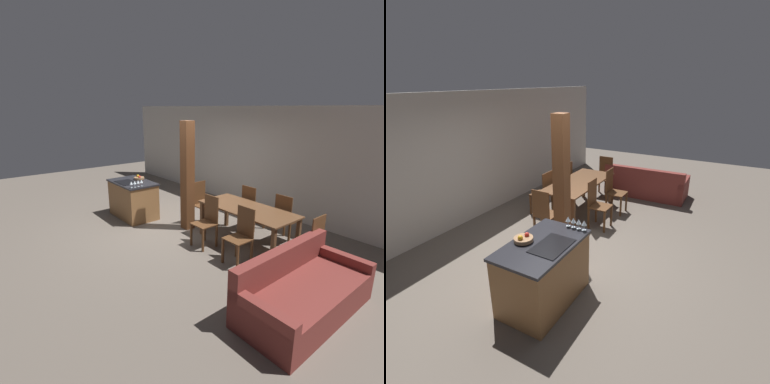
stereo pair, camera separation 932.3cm
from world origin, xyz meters
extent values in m
plane|color=#665B51|center=(0.00, 0.00, 0.00)|extent=(16.00, 16.00, 0.00)
cube|color=beige|center=(0.00, 2.69, 1.35)|extent=(11.20, 0.08, 2.70)
cube|color=olive|center=(-1.18, -0.25, 0.43)|extent=(1.24, 0.75, 0.86)
cube|color=#232328|center=(-1.18, -0.25, 0.88)|extent=(1.28, 0.79, 0.04)
cube|color=black|center=(-1.18, -0.41, 0.91)|extent=(0.56, 0.40, 0.01)
cylinder|color=#99704C|center=(-1.26, -0.02, 0.94)|extent=(0.26, 0.26, 0.05)
sphere|color=red|center=(-1.21, -0.03, 0.98)|extent=(0.06, 0.06, 0.06)
sphere|color=gold|center=(-1.32, -0.01, 0.99)|extent=(0.07, 0.07, 0.07)
cylinder|color=silver|center=(-0.62, -0.57, 0.92)|extent=(0.06, 0.06, 0.00)
cylinder|color=silver|center=(-0.62, -0.57, 0.96)|extent=(0.01, 0.01, 0.08)
cone|color=silver|center=(-0.62, -0.57, 1.03)|extent=(0.07, 0.07, 0.07)
cylinder|color=silver|center=(-0.62, -0.49, 0.92)|extent=(0.06, 0.06, 0.00)
cylinder|color=silver|center=(-0.62, -0.49, 0.96)|extent=(0.01, 0.01, 0.08)
cone|color=silver|center=(-0.62, -0.49, 1.03)|extent=(0.07, 0.07, 0.07)
cylinder|color=silver|center=(-0.62, -0.40, 0.92)|extent=(0.06, 0.06, 0.00)
cylinder|color=silver|center=(-0.62, -0.40, 0.96)|extent=(0.01, 0.01, 0.08)
cone|color=silver|center=(-0.62, -0.40, 1.03)|extent=(0.07, 0.07, 0.07)
cylinder|color=silver|center=(-0.62, -0.31, 0.92)|extent=(0.06, 0.06, 0.00)
cylinder|color=silver|center=(-0.62, -0.31, 0.96)|extent=(0.01, 0.01, 0.08)
cone|color=silver|center=(-0.62, -0.31, 1.03)|extent=(0.07, 0.07, 0.07)
cube|color=brown|center=(1.65, 0.75, 0.74)|extent=(1.97, 0.88, 0.03)
cube|color=brown|center=(0.73, 0.38, 0.36)|extent=(0.07, 0.07, 0.73)
cube|color=brown|center=(2.57, 0.38, 0.36)|extent=(0.07, 0.07, 0.73)
cube|color=brown|center=(0.73, 1.13, 0.36)|extent=(0.07, 0.07, 0.73)
cube|color=brown|center=(2.57, 1.13, 0.36)|extent=(0.07, 0.07, 0.73)
cube|color=brown|center=(1.20, 0.01, 0.47)|extent=(0.40, 0.40, 0.02)
cube|color=brown|center=(1.20, 0.20, 0.74)|extent=(0.38, 0.02, 0.53)
cube|color=brown|center=(1.03, -0.16, 0.23)|extent=(0.04, 0.04, 0.46)
cube|color=brown|center=(1.38, -0.16, 0.23)|extent=(0.04, 0.04, 0.46)
cube|color=brown|center=(1.03, 0.19, 0.23)|extent=(0.04, 0.04, 0.46)
cube|color=brown|center=(1.38, 0.19, 0.23)|extent=(0.04, 0.04, 0.46)
cube|color=brown|center=(2.09, 0.01, 0.47)|extent=(0.40, 0.40, 0.02)
cube|color=brown|center=(2.09, 0.20, 0.74)|extent=(0.38, 0.02, 0.53)
cube|color=brown|center=(1.91, -0.16, 0.23)|extent=(0.04, 0.04, 0.46)
cube|color=brown|center=(2.27, -0.16, 0.23)|extent=(0.04, 0.04, 0.46)
cube|color=brown|center=(1.91, 0.19, 0.23)|extent=(0.04, 0.04, 0.46)
cube|color=brown|center=(2.27, 0.19, 0.23)|extent=(0.04, 0.04, 0.46)
cube|color=brown|center=(1.20, 1.49, 0.47)|extent=(0.40, 0.40, 0.02)
cube|color=brown|center=(1.20, 1.30, 0.74)|extent=(0.38, 0.02, 0.53)
cube|color=brown|center=(1.38, 1.67, 0.23)|extent=(0.04, 0.04, 0.46)
cube|color=brown|center=(1.03, 1.67, 0.23)|extent=(0.04, 0.04, 0.46)
cube|color=brown|center=(1.38, 1.32, 0.23)|extent=(0.04, 0.04, 0.46)
cube|color=brown|center=(1.03, 1.32, 0.23)|extent=(0.04, 0.04, 0.46)
cube|color=brown|center=(2.09, 1.49, 0.47)|extent=(0.40, 0.40, 0.02)
cube|color=brown|center=(2.09, 1.30, 0.74)|extent=(0.38, 0.02, 0.53)
cube|color=brown|center=(2.27, 1.67, 0.23)|extent=(0.04, 0.04, 0.46)
cube|color=brown|center=(1.91, 1.67, 0.23)|extent=(0.04, 0.04, 0.46)
cube|color=brown|center=(2.27, 1.32, 0.23)|extent=(0.04, 0.04, 0.46)
cube|color=brown|center=(1.91, 1.32, 0.23)|extent=(0.04, 0.04, 0.46)
cube|color=brown|center=(0.36, 0.75, 0.47)|extent=(0.40, 0.40, 0.02)
cube|color=brown|center=(0.17, 0.75, 0.74)|extent=(0.02, 0.38, 0.53)
cube|color=brown|center=(0.54, 0.58, 0.23)|extent=(0.04, 0.04, 0.46)
cube|color=brown|center=(0.54, 0.93, 0.23)|extent=(0.04, 0.04, 0.46)
cube|color=brown|center=(0.19, 0.58, 0.23)|extent=(0.04, 0.04, 0.46)
cube|color=brown|center=(0.19, 0.93, 0.23)|extent=(0.04, 0.04, 0.46)
cube|color=brown|center=(2.93, 0.75, 0.47)|extent=(0.40, 0.40, 0.02)
cube|color=brown|center=(3.12, 0.75, 0.74)|extent=(0.02, 0.38, 0.53)
cube|color=brown|center=(2.76, 0.93, 0.23)|extent=(0.04, 0.04, 0.46)
cube|color=brown|center=(2.76, 0.58, 0.23)|extent=(0.04, 0.04, 0.46)
cube|color=brown|center=(3.11, 0.93, 0.23)|extent=(0.04, 0.04, 0.46)
cube|color=brown|center=(3.11, 0.58, 0.23)|extent=(0.04, 0.04, 0.46)
cube|color=maroon|center=(3.56, -0.25, 0.21)|extent=(0.94, 2.05, 0.43)
cube|color=maroon|center=(3.18, -0.25, 0.62)|extent=(0.18, 2.04, 0.38)
cube|color=maroon|center=(3.57, -1.20, 0.28)|extent=(0.92, 0.15, 0.57)
cube|color=maroon|center=(3.55, 0.70, 0.28)|extent=(0.92, 0.15, 0.57)
cube|color=brown|center=(0.26, 0.34, 1.20)|extent=(0.23, 0.23, 2.40)
camera|label=1|loc=(5.30, -3.59, 2.67)|focal=28.00mm
camera|label=2|loc=(-3.93, -2.32, 2.90)|focal=28.00mm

